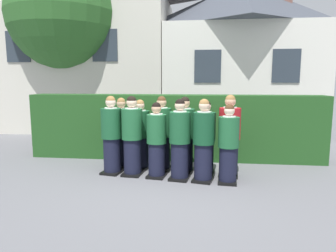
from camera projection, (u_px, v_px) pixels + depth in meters
The scene contains 17 objects.
ground_plane at pixel (167, 178), 6.31m from camera, with size 60.00×60.00×0.00m, color slate.
student_front_row_0 at pixel (112, 137), 6.53m from camera, with size 0.47×0.56×1.68m.
student_front_row_1 at pixel (132, 138), 6.41m from camera, with size 0.44×0.55×1.69m.
student_front_row_2 at pixel (157, 142), 6.27m from camera, with size 0.42×0.49×1.57m.
student_front_row_3 at pixel (180, 141), 6.12m from camera, with size 0.45×0.52×1.64m.
student_front_row_4 at pixel (204, 142), 6.01m from camera, with size 0.47×0.54×1.65m.
student_front_row_5 at pixel (228, 146), 5.90m from camera, with size 0.40×0.51×1.56m.
student_rear_row_0 at pixel (122, 134), 7.03m from camera, with size 0.44×0.54×1.62m.
student_rear_row_1 at pixel (140, 136), 6.88m from camera, with size 0.44×0.53×1.58m.
student_rear_row_2 at pixel (162, 135), 6.78m from camera, with size 0.44×0.55×1.66m.
student_rear_row_3 at pixel (185, 136), 6.63m from camera, with size 0.47×0.56×1.66m.
student_rear_row_4 at pixel (206, 139), 6.51m from camera, with size 0.41×0.52×1.59m.
student_in_red_blazer at pixel (229, 138), 6.34m from camera, with size 0.45×0.56×1.72m.
hedge at pixel (174, 127), 7.81m from camera, with size 7.41×0.70×1.65m.
school_building_main at pixel (82, 38), 12.56m from camera, with size 7.61×4.07×7.35m.
school_building_annex at pixel (240, 57), 12.00m from camera, with size 6.07×4.11×5.72m.
oak_tree_left at pixel (64, 15), 11.02m from camera, with size 4.01×4.01×6.39m.
Camera 1 is at (0.72, -6.04, 1.99)m, focal length 32.44 mm.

